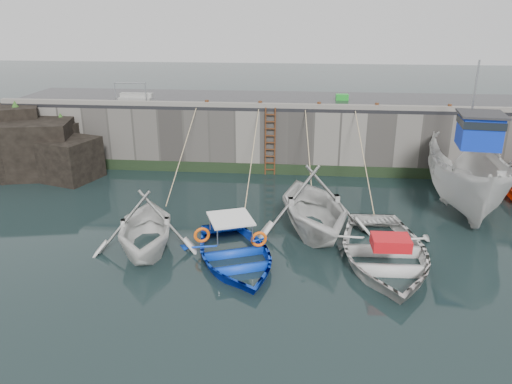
# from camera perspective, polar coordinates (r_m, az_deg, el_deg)

# --- Properties ---
(ground) EXTENTS (120.00, 120.00, 0.00)m
(ground) POSITION_cam_1_polar(r_m,az_deg,el_deg) (14.73, 6.76, -10.43)
(ground) COLOR black
(ground) RESTS_ON ground
(quay_back) EXTENTS (30.00, 5.00, 3.00)m
(quay_back) POSITION_cam_1_polar(r_m,az_deg,el_deg) (25.87, 6.47, 6.84)
(quay_back) COLOR slate
(quay_back) RESTS_ON ground
(road_back) EXTENTS (30.00, 5.00, 0.16)m
(road_back) POSITION_cam_1_polar(r_m,az_deg,el_deg) (25.55, 6.62, 10.28)
(road_back) COLOR black
(road_back) RESTS_ON quay_back
(kerb_back) EXTENTS (30.00, 0.30, 0.20)m
(kerb_back) POSITION_cam_1_polar(r_m,az_deg,el_deg) (23.21, 6.71, 9.71)
(kerb_back) COLOR slate
(kerb_back) RESTS_ON road_back
(algae_back) EXTENTS (30.00, 0.08, 0.50)m
(algae_back) POSITION_cam_1_polar(r_m,az_deg,el_deg) (23.76, 6.42, 2.48)
(algae_back) COLOR black
(algae_back) RESTS_ON ground
(rock_outcrop) EXTENTS (5.85, 4.24, 3.41)m
(rock_outcrop) POSITION_cam_1_polar(r_m,az_deg,el_deg) (25.83, -23.54, 4.69)
(rock_outcrop) COLOR black
(rock_outcrop) RESTS_ON ground
(ladder) EXTENTS (0.51, 0.08, 3.20)m
(ladder) POSITION_cam_1_polar(r_m,az_deg,el_deg) (23.38, 1.62, 5.73)
(ladder) COLOR #3F1E0F
(ladder) RESTS_ON ground
(boat_near_white) EXTENTS (4.52, 4.97, 2.26)m
(boat_near_white) POSITION_cam_1_polar(r_m,az_deg,el_deg) (17.01, -12.36, -6.31)
(boat_near_white) COLOR silver
(boat_near_white) RESTS_ON ground
(boat_near_white_rope) EXTENTS (0.04, 6.30, 3.10)m
(boat_near_white_rope) POSITION_cam_1_polar(r_m,az_deg,el_deg) (21.75, -8.22, -0.02)
(boat_near_white_rope) COLOR tan
(boat_near_white_rope) RESTS_ON ground
(boat_near_blue) EXTENTS (4.79, 5.55, 0.97)m
(boat_near_blue) POSITION_cam_1_polar(r_m,az_deg,el_deg) (15.87, -2.44, -7.87)
(boat_near_blue) COLOR #0D3CCA
(boat_near_blue) RESTS_ON ground
(boat_near_blue_rope) EXTENTS (0.04, 6.83, 3.10)m
(boat_near_blue_rope) POSITION_cam_1_polar(r_m,az_deg,el_deg) (20.99, -0.36, -0.57)
(boat_near_blue_rope) COLOR tan
(boat_near_blue_rope) RESTS_ON ground
(boat_near_blacktrim) EXTENTS (5.56, 6.05, 2.68)m
(boat_near_blacktrim) POSITION_cam_1_polar(r_m,az_deg,el_deg) (17.95, 6.44, -4.47)
(boat_near_blacktrim) COLOR silver
(boat_near_blacktrim) RESTS_ON ground
(boat_near_blacktrim_rope) EXTENTS (0.04, 4.65, 3.10)m
(boat_near_blacktrim_rope) POSITION_cam_1_polar(r_m,az_deg,el_deg) (22.05, 6.32, 0.36)
(boat_near_blacktrim_rope) COLOR tan
(boat_near_blacktrim_rope) RESTS_ON ground
(boat_near_navy) EXTENTS (4.18, 5.75, 1.17)m
(boat_near_navy) POSITION_cam_1_polar(r_m,az_deg,el_deg) (16.34, 14.31, -7.66)
(boat_near_navy) COLOR silver
(boat_near_navy) RESTS_ON ground
(boat_near_navy_rope) EXTENTS (0.04, 6.44, 3.10)m
(boat_near_navy_rope) POSITION_cam_1_polar(r_m,az_deg,el_deg) (21.26, 12.28, -0.77)
(boat_near_navy_rope) COLOR tan
(boat_near_navy_rope) RESTS_ON ground
(boat_far_white) EXTENTS (3.73, 7.90, 5.94)m
(boat_far_white) POSITION_cam_1_polar(r_m,az_deg,el_deg) (21.35, 23.13, 1.61)
(boat_far_white) COLOR silver
(boat_far_white) RESTS_ON ground
(fish_crate) EXTENTS (0.63, 0.41, 0.29)m
(fish_crate) POSITION_cam_1_polar(r_m,az_deg,el_deg) (25.55, 9.80, 10.64)
(fish_crate) COLOR #1B9827
(fish_crate) RESTS_ON road_back
(railing) EXTENTS (1.60, 1.05, 1.00)m
(railing) POSITION_cam_1_polar(r_m,az_deg,el_deg) (25.63, -13.62, 10.52)
(railing) COLOR #A5A8AD
(railing) RESTS_ON road_back
(bollard_a) EXTENTS (0.18, 0.18, 0.28)m
(bollard_a) POSITION_cam_1_polar(r_m,az_deg,el_deg) (23.72, -5.64, 10.08)
(bollard_a) COLOR #3F1E0F
(bollard_a) RESTS_ON road_back
(bollard_b) EXTENTS (0.18, 0.18, 0.28)m
(bollard_b) POSITION_cam_1_polar(r_m,az_deg,el_deg) (23.38, 0.48, 10.02)
(bollard_b) COLOR #3F1E0F
(bollard_b) RESTS_ON road_back
(bollard_c) EXTENTS (0.18, 0.18, 0.28)m
(bollard_c) POSITION_cam_1_polar(r_m,az_deg,el_deg) (23.30, 7.21, 9.83)
(bollard_c) COLOR #3F1E0F
(bollard_c) RESTS_ON road_back
(bollard_d) EXTENTS (0.18, 0.18, 0.28)m
(bollard_d) POSITION_cam_1_polar(r_m,az_deg,el_deg) (23.53, 13.64, 9.52)
(bollard_d) COLOR #3F1E0F
(bollard_d) RESTS_ON road_back
(bollard_e) EXTENTS (0.18, 0.18, 0.28)m
(bollard_e) POSITION_cam_1_polar(r_m,az_deg,el_deg) (24.18, 21.25, 9.01)
(bollard_e) COLOR #3F1E0F
(bollard_e) RESTS_ON road_back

